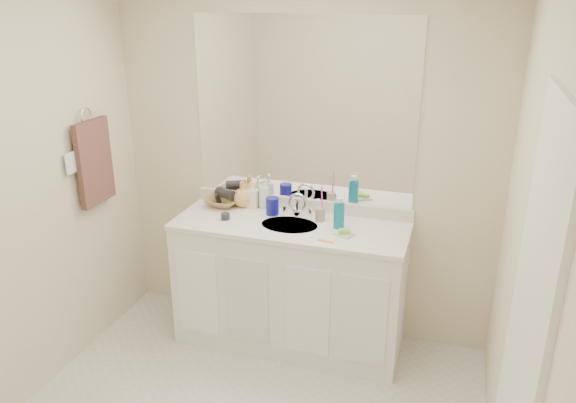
% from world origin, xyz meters
% --- Properties ---
extents(wall_back, '(2.60, 0.02, 2.40)m').
position_xyz_m(wall_back, '(0.00, 1.30, 1.20)').
color(wall_back, beige).
rests_on(wall_back, floor).
extents(wall_right, '(0.02, 2.60, 2.40)m').
position_xyz_m(wall_right, '(1.30, 0.00, 1.20)').
color(wall_right, beige).
rests_on(wall_right, floor).
extents(vanity_cabinet, '(1.50, 0.55, 0.85)m').
position_xyz_m(vanity_cabinet, '(0.00, 1.02, 0.42)').
color(vanity_cabinet, white).
rests_on(vanity_cabinet, floor).
extents(countertop, '(1.52, 0.57, 0.03)m').
position_xyz_m(countertop, '(0.00, 1.02, 0.86)').
color(countertop, white).
rests_on(countertop, vanity_cabinet).
extents(backsplash, '(1.52, 0.03, 0.08)m').
position_xyz_m(backsplash, '(0.00, 1.29, 0.92)').
color(backsplash, silver).
rests_on(backsplash, countertop).
extents(sink_basin, '(0.37, 0.37, 0.02)m').
position_xyz_m(sink_basin, '(0.00, 1.00, 0.87)').
color(sink_basin, '#B6AD9F').
rests_on(sink_basin, countertop).
extents(faucet, '(0.02, 0.02, 0.11)m').
position_xyz_m(faucet, '(0.00, 1.18, 0.94)').
color(faucet, silver).
rests_on(faucet, countertop).
extents(mirror, '(1.48, 0.01, 1.20)m').
position_xyz_m(mirror, '(0.00, 1.29, 1.56)').
color(mirror, white).
rests_on(mirror, wall_back).
extents(blue_mug, '(0.10, 0.10, 0.12)m').
position_xyz_m(blue_mug, '(-0.16, 1.14, 0.94)').
color(blue_mug, '#14168D').
rests_on(blue_mug, countertop).
extents(tan_cup, '(0.08, 0.08, 0.09)m').
position_xyz_m(tan_cup, '(0.17, 1.13, 0.92)').
color(tan_cup, tan).
rests_on(tan_cup, countertop).
extents(toothbrush, '(0.01, 0.04, 0.19)m').
position_xyz_m(toothbrush, '(0.18, 1.13, 1.03)').
color(toothbrush, '#FF43C0').
rests_on(toothbrush, tan_cup).
extents(mouthwash_bottle, '(0.09, 0.09, 0.16)m').
position_xyz_m(mouthwash_bottle, '(0.31, 1.06, 0.96)').
color(mouthwash_bottle, '#0C7293').
rests_on(mouthwash_bottle, countertop).
extents(soap_dish, '(0.14, 0.12, 0.01)m').
position_xyz_m(soap_dish, '(0.37, 0.95, 0.89)').
color(soap_dish, silver).
rests_on(soap_dish, countertop).
extents(green_soap, '(0.08, 0.06, 0.03)m').
position_xyz_m(green_soap, '(0.37, 0.95, 0.90)').
color(green_soap, '#7ECA31').
rests_on(green_soap, soap_dish).
extents(orange_comb, '(0.11, 0.04, 0.00)m').
position_xyz_m(orange_comb, '(0.29, 0.82, 0.88)').
color(orange_comb, orange).
rests_on(orange_comb, countertop).
extents(dark_jar, '(0.07, 0.07, 0.04)m').
position_xyz_m(dark_jar, '(-0.43, 0.96, 0.90)').
color(dark_jar, '#27272C').
rests_on(dark_jar, countertop).
extents(soap_bottle_white, '(0.09, 0.10, 0.21)m').
position_xyz_m(soap_bottle_white, '(-0.26, 1.24, 0.98)').
color(soap_bottle_white, white).
rests_on(soap_bottle_white, countertop).
extents(soap_bottle_cream, '(0.08, 0.09, 0.19)m').
position_xyz_m(soap_bottle_cream, '(-0.34, 1.23, 0.97)').
color(soap_bottle_cream, '#FFF1CF').
rests_on(soap_bottle_cream, countertop).
extents(soap_bottle_yellow, '(0.15, 0.15, 0.18)m').
position_xyz_m(soap_bottle_yellow, '(-0.41, 1.22, 0.97)').
color(soap_bottle_yellow, '#E2AC58').
rests_on(soap_bottle_yellow, countertop).
extents(wicker_basket, '(0.26, 0.26, 0.06)m').
position_xyz_m(wicker_basket, '(-0.55, 1.20, 0.91)').
color(wicker_basket, olive).
rests_on(wicker_basket, countertop).
extents(hair_dryer, '(0.16, 0.13, 0.07)m').
position_xyz_m(hair_dryer, '(-0.53, 1.20, 0.97)').
color(hair_dryer, black).
rests_on(hair_dryer, wicker_basket).
extents(towel_ring, '(0.01, 0.11, 0.11)m').
position_xyz_m(towel_ring, '(-1.27, 0.77, 1.55)').
color(towel_ring, silver).
rests_on(towel_ring, wall_left).
extents(hand_towel, '(0.04, 0.32, 0.55)m').
position_xyz_m(hand_towel, '(-1.25, 0.77, 1.25)').
color(hand_towel, '#3D2521').
rests_on(hand_towel, towel_ring).
extents(switch_plate, '(0.01, 0.08, 0.13)m').
position_xyz_m(switch_plate, '(-1.27, 0.57, 1.30)').
color(switch_plate, white).
rests_on(switch_plate, wall_left).
extents(door, '(0.02, 0.82, 2.00)m').
position_xyz_m(door, '(1.29, -0.30, 1.00)').
color(door, white).
rests_on(door, floor).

